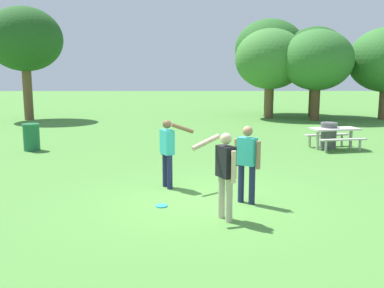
# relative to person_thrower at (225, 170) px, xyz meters

# --- Properties ---
(ground_plane) EXTENTS (120.00, 120.00, 0.00)m
(ground_plane) POSITION_rel_person_thrower_xyz_m (-0.34, 1.09, -0.96)
(ground_plane) COLOR #4C8438
(person_thrower) EXTENTS (0.82, 0.55, 1.64)m
(person_thrower) POSITION_rel_person_thrower_xyz_m (0.00, 0.00, 0.00)
(person_thrower) COLOR #B7AD93
(person_thrower) RESTS_ON ground
(person_catcher) EXTENTS (0.82, 0.55, 1.64)m
(person_catcher) POSITION_rel_person_thrower_xyz_m (-1.16, 2.27, 0.00)
(person_catcher) COLOR #1E234C
(person_catcher) RESTS_ON ground
(person_bystander) EXTENTS (0.51, 0.40, 1.64)m
(person_bystander) POSITION_rel_person_thrower_xyz_m (0.55, 1.03, -0.02)
(person_bystander) COLOR #1E234C
(person_bystander) RESTS_ON ground
(frisbee) EXTENTS (0.24, 0.24, 0.03)m
(frisbee) POSITION_rel_person_thrower_xyz_m (-1.23, 0.81, -0.95)
(frisbee) COLOR #2D9EDB
(frisbee) RESTS_ON ground
(picnic_table_near) EXTENTS (1.95, 1.74, 0.77)m
(picnic_table_near) POSITION_rel_person_thrower_xyz_m (4.64, 7.49, -0.40)
(picnic_table_near) COLOR beige
(picnic_table_near) RESTS_ON ground
(trash_can_beside_table) EXTENTS (0.59, 0.59, 0.96)m
(trash_can_beside_table) POSITION_rel_person_thrower_xyz_m (4.46, 7.62, -0.48)
(trash_can_beside_table) COLOR #515156
(trash_can_beside_table) RESTS_ON ground
(trash_can_further_along) EXTENTS (0.59, 0.59, 0.96)m
(trash_can_further_along) POSITION_rel_person_thrower_xyz_m (-6.24, 7.33, -0.48)
(trash_can_further_along) COLOR #1E663D
(trash_can_further_along) RESTS_ON ground
(tree_tall_left) EXTENTS (4.35, 4.35, 6.55)m
(tree_tall_left) POSITION_rel_person_thrower_xyz_m (-10.15, 17.64, 3.70)
(tree_tall_left) COLOR brown
(tree_tall_left) RESTS_ON ground
(tree_broad_center) EXTENTS (4.28, 4.28, 5.42)m
(tree_broad_center) POSITION_rel_person_thrower_xyz_m (4.35, 18.46, 2.61)
(tree_broad_center) COLOR brown
(tree_broad_center) RESTS_ON ground
(tree_far_right) EXTENTS (4.59, 4.59, 6.29)m
(tree_far_right) POSITION_rel_person_thrower_xyz_m (4.77, 20.97, 3.34)
(tree_far_right) COLOR brown
(tree_far_right) RESTS_ON ground
(tree_slender_mid) EXTENTS (4.08, 4.08, 5.23)m
(tree_slender_mid) POSITION_rel_person_thrower_xyz_m (6.76, 17.00, 2.50)
(tree_slender_mid) COLOR brown
(tree_slender_mid) RESTS_ON ground
(tree_back_left) EXTENTS (3.88, 3.88, 5.65)m
(tree_back_left) POSITION_rel_person_thrower_xyz_m (7.38, 19.57, 3.00)
(tree_back_left) COLOR brown
(tree_back_left) RESTS_ON ground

